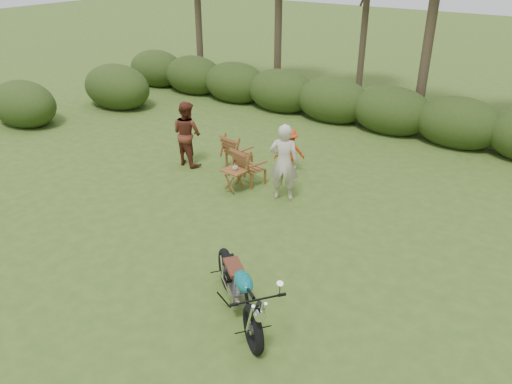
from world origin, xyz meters
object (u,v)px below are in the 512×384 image
Objects in this scene: adult_a at (283,198)px; motorcycle at (239,312)px; lawn_chair_left at (239,167)px; cup at (235,168)px; adult_b at (189,164)px; side_table at (234,181)px; child at (289,173)px; lawn_chair_right at (251,183)px.

motorcycle is at bearing 90.34° from adult_a.
cup is (0.74, -1.16, 0.60)m from lawn_chair_left.
cup is 2.16m from adult_b.
side_table is 0.33m from cup.
adult_a is 3.13m from adult_b.
cup is at bearing 132.10° from lawn_chair_left.
cup is at bearing -6.01° from adult_a.
side_table is 0.46× the size of child.
side_table is 4.26× the size of cup.
motorcycle is 4.38m from cup.
lawn_chair_right is at bearing 83.20° from side_table.
adult_a is (1.14, 0.34, -0.27)m from side_table.
lawn_chair_right is 0.53× the size of adult_a.
lawn_chair_left is at bearing -149.88° from adult_b.
motorcycle is 1.82× the size of child.
lawn_chair_left is at bearing -13.49° from child.
side_table reaches higher than lawn_chair_left.
adult_b reaches higher than child.
child reaches higher than lawn_chair_left.
lawn_chair_left is 1.32m from child.
side_table is 2.09m from adult_b.
cup reaches higher than motorcycle.
cup is 0.07× the size of adult_a.
adult_b reaches higher than motorcycle.
lawn_chair_left is 0.52× the size of adult_a.
motorcycle is 3.92× the size of side_table.
motorcycle is 16.69× the size of cup.
lawn_chair_right is 0.80× the size of child.
child is at bearing -150.80° from lawn_chair_left.
adult_a reaches higher than side_table.
lawn_chair_left is (-3.38, 4.61, 0.00)m from motorcycle.
motorcycle is 5.49m from child.
adult_a is at bearing 16.49° from side_table.
adult_b is (-2.05, 0.02, 0.00)m from lawn_chair_right.
child reaches higher than side_table.
adult_a reaches higher than child.
motorcycle is at bearing 135.67° from lawn_chair_left.
lawn_chair_right is 2.05m from adult_b.
cup is (-2.64, 3.45, 0.60)m from motorcycle.
motorcycle is 4.34m from side_table.
cup is 0.08× the size of adult_b.
cup is 0.11× the size of child.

